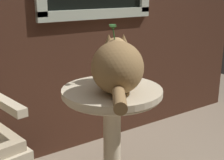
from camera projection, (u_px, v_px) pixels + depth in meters
The scene contains 3 objects.
wicker_side_table at pixel (112, 121), 1.82m from camera, with size 0.57×0.57×0.63m.
cat at pixel (117, 66), 1.67m from camera, with size 0.44×0.59×0.29m.
pewter_vase_with_ivy at pixel (116, 66), 1.85m from camera, with size 0.15×0.16×0.34m.
Camera 1 is at (-0.70, -1.25, 1.17)m, focal length 50.10 mm.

